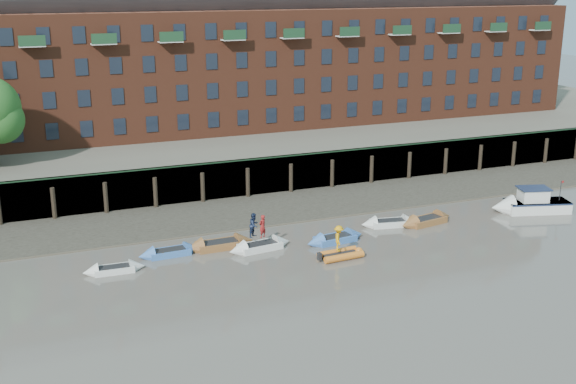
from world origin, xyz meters
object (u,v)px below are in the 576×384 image
motor_launch (525,204)px  rowboat_6 (426,221)px  rowboat_5 (390,223)px  rowboat_1 (169,252)px  person_rib_crew (339,238)px  rowboat_0 (114,269)px  rib_tender (342,254)px  rowboat_4 (335,239)px  person_rower_a (262,226)px  person_rower_b (254,225)px  rowboat_3 (260,246)px  rowboat_2 (220,245)px

motor_launch → rowboat_6: bearing=13.0°
rowboat_5 → rowboat_1: bearing=-170.1°
motor_launch → person_rib_crew: size_ratio=3.74×
rowboat_0 → rowboat_1: bearing=24.1°
rib_tender → motor_launch: motor_launch is taller
rowboat_1 → motor_launch: bearing=-5.1°
rowboat_1 → person_rib_crew: size_ratio=2.45×
rowboat_4 → person_rower_a: bearing=167.3°
motor_launch → person_rower_b: (-23.05, 0.28, 1.11)m
rowboat_3 → person_rower_a: person_rower_a is taller
motor_launch → person_rower_a: size_ratio=4.07×
rowboat_3 → person_rib_crew: bearing=-44.9°
rowboat_3 → rib_tender: 5.82m
rib_tender → person_rower_a: bearing=139.0°
rib_tender → person_rower_a: size_ratio=1.97×
rib_tender → rowboat_1: bearing=152.5°
rowboat_4 → rowboat_3: bearing=166.9°
rowboat_6 → person_rib_crew: bearing=-168.3°
motor_launch → person_rower_a: (-22.55, -0.04, 1.06)m
motor_launch → person_rower_a: bearing=16.0°
rowboat_4 → rowboat_0: bearing=171.9°
person_rib_crew → rowboat_1: bearing=88.8°
person_rower_a → rowboat_1: bearing=-40.4°
rowboat_2 → person_rower_a: size_ratio=3.08×
rowboat_3 → motor_launch: (22.73, -0.02, 0.42)m
rowboat_2 → rowboat_4: bearing=-14.4°
rowboat_0 → motor_launch: (32.83, 0.30, 0.46)m
motor_launch → person_rib_crew: 18.63m
rowboat_1 → rowboat_4: size_ratio=0.92×
rib_tender → person_rower_b: person_rower_b is taller
person_rib_crew → rowboat_0: bearing=100.7°
rowboat_2 → rowboat_3: rowboat_2 is taller
person_rower_b → rowboat_6: bearing=-39.9°
rowboat_1 → rowboat_5: 17.03m
person_rower_b → person_rib_crew: bearing=-78.3°
rowboat_0 → person_rib_crew: bearing=-9.6°
rowboat_1 → person_rower_a: person_rower_a is taller
person_rower_a → rowboat_2: bearing=-55.3°
rowboat_6 → person_rower_b: size_ratio=2.94×
rowboat_4 → person_rib_crew: bearing=-118.4°
rowboat_5 → person_rower_a: 10.91m
motor_launch → person_rower_a: person_rower_a is taller
rowboat_3 → rib_tender: size_ratio=1.50×
motor_launch → rowboat_0: bearing=16.5°
rowboat_5 → rib_tender: (-6.24, -4.54, 0.01)m
rowboat_2 → person_rower_a: 3.37m
rib_tender → motor_launch: (18.05, 3.45, 0.42)m
rowboat_4 → rib_tender: (-0.85, -2.89, 0.00)m
rowboat_2 → person_rower_a: bearing=-28.0°
rowboat_5 → rowboat_0: bearing=-165.7°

